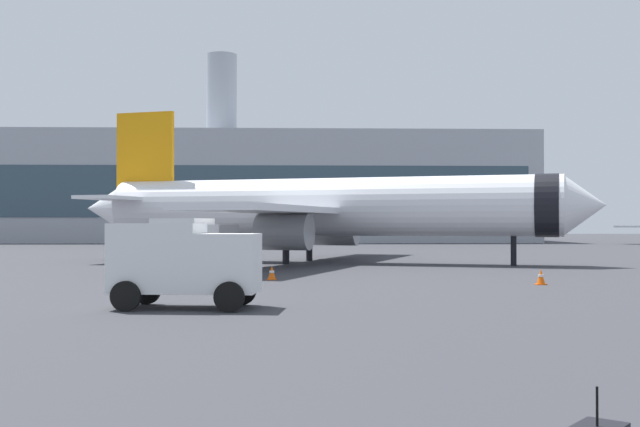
{
  "coord_description": "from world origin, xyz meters",
  "views": [
    {
      "loc": [
        -0.37,
        -2.68,
        2.58
      ],
      "look_at": [
        0.76,
        29.96,
        3.0
      ],
      "focal_mm": 44.87,
      "sensor_mm": 36.0,
      "label": 1
    }
  ],
  "objects": [
    {
      "name": "airplane_at_gate",
      "position": [
        1.67,
        50.0,
        3.66
      ],
      "size": [
        34.76,
        31.79,
        10.5
      ],
      "color": "white",
      "rests_on": "ground"
    },
    {
      "name": "service_truck",
      "position": [
        -6.18,
        44.16,
        1.61
      ],
      "size": [
        5.28,
        4.16,
        2.9
      ],
      "color": "white",
      "rests_on": "ground"
    },
    {
      "name": "cargo_van",
      "position": [
        -3.69,
        21.86,
        1.45
      ],
      "size": [
        4.59,
        2.74,
        2.6
      ],
      "color": "white",
      "rests_on": "ground"
    },
    {
      "name": "safety_cone_near",
      "position": [
        -8.94,
        44.84,
        0.35
      ],
      "size": [
        0.44,
        0.44,
        0.71
      ],
      "color": "#F2590C",
      "rests_on": "ground"
    },
    {
      "name": "safety_cone_mid",
      "position": [
        10.14,
        30.78,
        0.33
      ],
      "size": [
        0.44,
        0.44,
        0.67
      ],
      "color": "#F2590C",
      "rests_on": "ground"
    },
    {
      "name": "safety_cone_far",
      "position": [
        -1.32,
        34.15,
        0.32
      ],
      "size": [
        0.44,
        0.44,
        0.64
      ],
      "color": "#F2590C",
      "rests_on": "ground"
    },
    {
      "name": "terminal_building",
      "position": [
        -9.31,
        113.66,
        7.73
      ],
      "size": [
        85.05,
        21.92,
        27.24
      ],
      "color": "#9EA3AD",
      "rests_on": "ground"
    }
  ]
}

